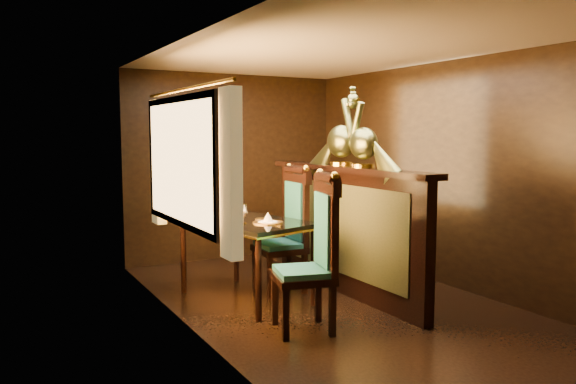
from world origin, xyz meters
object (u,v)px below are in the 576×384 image
Objects in this scene: peacock_left at (364,129)px; dining_table at (245,227)px; chair_left at (317,248)px; peacock_right at (341,127)px; chair_right at (290,225)px.

dining_table is at bearing 149.44° from peacock_left.
peacock_left reaches higher than chair_left.
peacock_right reaches higher than peacock_left.
chair_left reaches higher than chair_right.
chair_right is 1.67× the size of peacock_right.
dining_table is at bearing 113.05° from chair_left.
dining_table is at bearing -170.59° from chair_right.
peacock_right reaches higher than chair_left.
dining_table is 1.46m from peacock_right.
dining_table is 1.55m from peacock_left.
chair_left is 1.01× the size of chair_right.
peacock_left is 0.94× the size of peacock_right.
chair_right is at bearing -7.16° from dining_table.
peacock_left is at bearing -44.00° from dining_table.
chair_right is 1.78× the size of peacock_left.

